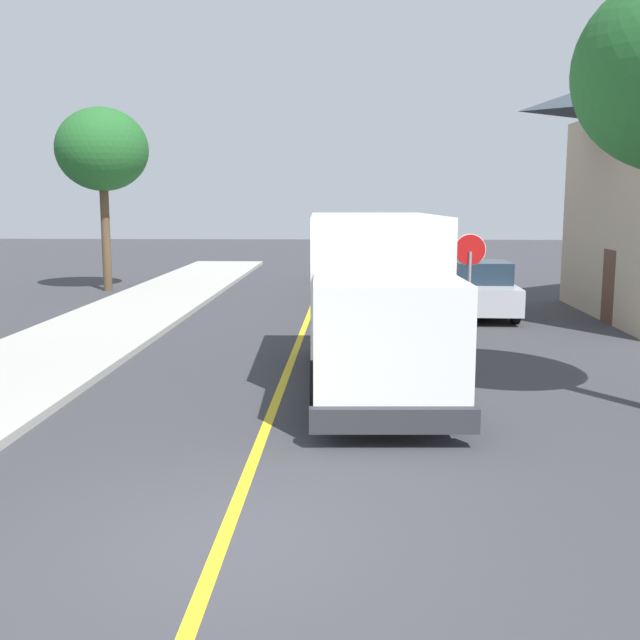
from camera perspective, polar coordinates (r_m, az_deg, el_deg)
name	(u,v)px	position (r m, az deg, el deg)	size (l,w,h in m)	color
ground_plane	(221,545)	(8.14, -7.46, -16.44)	(120.00, 120.00, 0.00)	#38383D
centre_line_yellow	(295,351)	(17.63, -1.88, -2.37)	(0.16, 56.00, 0.01)	gold
box_truck	(375,292)	(14.30, 4.17, 2.09)	(2.72, 7.28, 3.20)	silver
parked_car_near	(380,302)	(20.29, 4.56, 1.37)	(1.92, 4.45, 1.67)	black
parked_car_mid	(365,278)	(26.40, 3.44, 3.16)	(2.01, 4.48, 1.67)	maroon
parked_car_far	(360,264)	(32.30, 2.99, 4.24)	(1.99, 4.47, 1.67)	#4C564C
parked_van_across	(481,290)	(23.39, 12.01, 2.22)	(1.90, 4.44, 1.67)	#B7B7BC
stop_sign	(470,266)	(19.42, 11.19, 4.04)	(0.80, 0.10, 2.65)	gray
street_tree_down_block	(102,150)	(30.38, -16.07, 12.16)	(3.46, 3.46, 6.92)	brown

